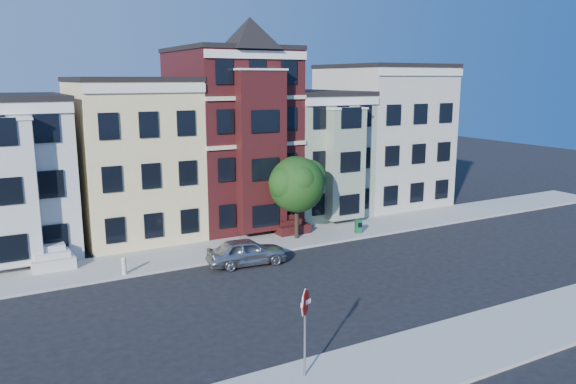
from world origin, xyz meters
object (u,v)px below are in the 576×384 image
fire_hydrant (124,267)px  newspaper_box (358,226)px  stop_sign (305,327)px  parked_car (247,252)px  street_tree (297,188)px

fire_hydrant → newspaper_box: bearing=2.3°
stop_sign → parked_car: bearing=50.8°
fire_hydrant → stop_sign: stop_sign is taller
parked_car → stop_sign: stop_sign is taller
stop_sign → newspaper_box: bearing=24.9°
street_tree → newspaper_box: bearing=-12.6°
newspaper_box → stop_sign: 18.71m
parked_car → newspaper_box: size_ratio=4.95×
parked_car → newspaper_box: (8.99, 1.91, -0.16)m
street_tree → fire_hydrant: size_ratio=8.76×
stop_sign → street_tree: bearing=37.7°
newspaper_box → fire_hydrant: bearing=-161.5°
newspaper_box → stop_sign: bearing=-115.3°
parked_car → fire_hydrant: 6.58m
street_tree → stop_sign: size_ratio=1.81×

